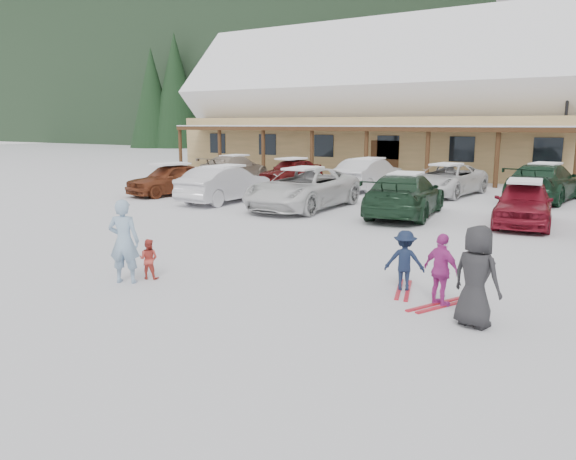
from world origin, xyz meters
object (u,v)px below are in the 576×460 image
Objects in this scene: adult_skier at (124,241)px; toddler_red at (149,259)px; parked_car_7 at (235,168)px; child_navy at (405,261)px; parked_car_0 at (171,179)px; day_lodge at (388,113)px; parked_car_4 at (523,203)px; parked_car_11 at (544,182)px; child_magenta at (442,270)px; lamp_post at (566,119)px; parked_car_3 at (405,195)px; parked_car_8 at (291,172)px; parked_car_1 at (225,184)px; parked_car_2 at (303,188)px; parked_car_9 at (369,174)px; bystander_dark at (476,276)px; parked_car_10 at (446,180)px.

adult_skier is 2.03× the size of toddler_red.
parked_car_7 is (-11.27, 17.20, 0.29)m from toddler_red.
child_navy is 0.29× the size of parked_car_0.
day_lodge reaches higher than parked_car_4.
toddler_red is 0.20× the size of parked_car_0.
parked_car_7 is 16.18m from parked_car_11.
parked_car_7 is (-16.95, 15.65, 0.06)m from child_magenta.
lamp_post reaches higher than parked_car_4.
parked_car_3 is (-3.08, -14.56, -2.66)m from lamp_post.
child_magenta is at bearing -44.84° from parked_car_8.
adult_skier is at bearing 118.85° from parked_car_1.
parked_car_1 is 13.29m from parked_car_11.
parked_car_7 is (-4.31, -11.50, -3.23)m from day_lodge.
lamp_post is at bearing 63.23° from parked_car_2.
parked_car_9 is at bearing 175.62° from parked_car_7.
parked_car_3 is 1.11× the size of parked_car_9.
adult_skier is at bearing -76.91° from day_lodge.
parked_car_0 reaches higher than toddler_red.
adult_skier is at bearing 9.38° from child_navy.
parked_car_0 is 9.47m from parked_car_9.
day_lodge is 18.67m from parked_car_0.
day_lodge is 4.83× the size of lamp_post.
parked_car_9 is (-2.95, 17.16, 0.34)m from toddler_red.
parked_car_11 is at bearing 85.36° from parked_car_4.
child_magenta is at bearing 98.07° from parked_car_11.
parked_car_4 reaches higher than toddler_red.
parked_car_2 is (-8.89, 9.32, -0.05)m from bystander_dark.
child_magenta is 0.32× the size of parked_car_8.
parked_car_3 is 7.67m from parked_car_11.
parked_car_8 is (-7.41, 17.12, 0.27)m from toddler_red.
parked_car_0 is at bearing -134.27° from lamp_post.
lamp_post is at bearing -63.36° from child_magenta.
bystander_dark is 0.40× the size of parked_car_8.
day_lodge is at bearing -47.51° from bystander_dark.
parked_car_2 is 10.33m from parked_car_11.
day_lodge is at bearing 91.21° from parked_car_0.
toddler_red is 0.19× the size of parked_car_1.
lamp_post is 16.73m from parked_car_2.
parked_car_3 is (-4.97, 9.72, -0.07)m from bystander_dark.
parked_car_1 is (0.89, -18.75, -3.20)m from day_lodge.
parked_car_8 is at bearing 174.69° from parked_car_7.
day_lodge is at bearing 162.79° from lamp_post.
parked_car_1 is 7.29m from parked_car_8.
parked_car_10 is at bearing 117.54° from parked_car_4.
adult_skier is at bearing 42.85° from child_magenta.
parked_car_10 is 0.94× the size of parked_car_11.
parked_car_4 is (12.27, -17.77, -3.23)m from day_lodge.
parked_car_3 reaches higher than child_navy.
bystander_dark reaches higher than parked_car_2.
parked_car_9 reaches higher than parked_car_1.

